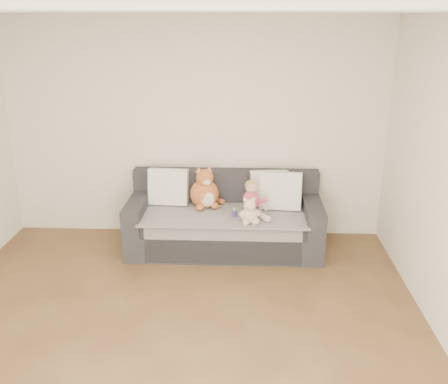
% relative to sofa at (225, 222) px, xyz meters
% --- Properties ---
extents(room_shell, '(5.00, 5.00, 5.00)m').
position_rel_sofa_xyz_m(room_shell, '(-0.37, -1.64, 0.99)').
color(room_shell, brown).
rests_on(room_shell, ground).
extents(sofa, '(2.20, 0.94, 0.85)m').
position_rel_sofa_xyz_m(sofa, '(0.00, 0.00, 0.00)').
color(sofa, '#26262A').
rests_on(sofa, ground).
extents(cushion_left, '(0.47, 0.24, 0.44)m').
position_rel_sofa_xyz_m(cushion_left, '(-0.67, 0.15, 0.37)').
color(cushion_left, white).
rests_on(cushion_left, sofa).
extents(cushion_right_back, '(0.46, 0.24, 0.42)m').
position_rel_sofa_xyz_m(cushion_right_back, '(0.51, 0.20, 0.37)').
color(cushion_right_back, white).
rests_on(cushion_right_back, sofa).
extents(cushion_right_front, '(0.49, 0.26, 0.44)m').
position_rel_sofa_xyz_m(cushion_right_front, '(0.64, 0.06, 0.38)').
color(cushion_right_front, white).
rests_on(cushion_right_front, sofa).
extents(toddler, '(0.31, 0.41, 0.41)m').
position_rel_sofa_xyz_m(toddler, '(0.31, -0.18, 0.33)').
color(toddler, '#C2445C').
rests_on(toddler, sofa).
extents(plush_cat, '(0.41, 0.40, 0.51)m').
position_rel_sofa_xyz_m(plush_cat, '(-0.23, 0.08, 0.35)').
color(plush_cat, '#AD5D26').
rests_on(plush_cat, sofa).
extents(teddy_bear, '(0.23, 0.18, 0.30)m').
position_rel_sofa_xyz_m(teddy_bear, '(0.28, -0.40, 0.28)').
color(teddy_bear, beige).
rests_on(teddy_bear, sofa).
extents(plush_cow, '(0.13, 0.18, 0.15)m').
position_rel_sofa_xyz_m(plush_cow, '(0.36, -0.24, 0.23)').
color(plush_cow, white).
rests_on(plush_cow, sofa).
extents(sippy_cup, '(0.10, 0.07, 0.11)m').
position_rel_sofa_xyz_m(sippy_cup, '(0.12, -0.23, 0.22)').
color(sippy_cup, '#4C348F').
rests_on(sippy_cup, sofa).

